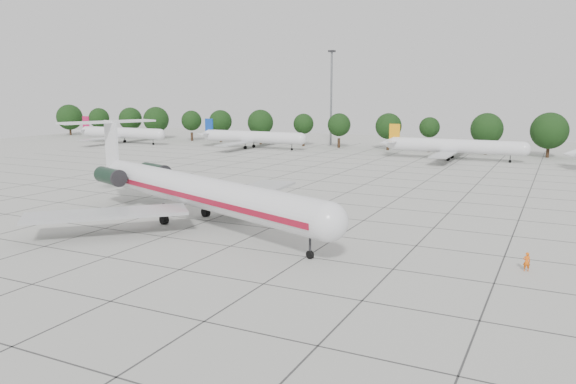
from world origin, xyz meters
name	(u,v)px	position (x,y,z in m)	size (l,w,h in m)	color
ground	(270,228)	(0.00, 0.00, 0.00)	(260.00, 260.00, 0.00)	#B4B4AC
apron_joints	(323,204)	(0.00, 15.00, 0.01)	(170.00, 170.00, 0.02)	#383838
main_airliner	(188,189)	(-9.87, -1.18, 3.80)	(44.36, 33.58, 10.75)	silver
ground_crew	(527,262)	(26.01, -3.60, 0.81)	(0.59, 0.39, 1.62)	#F6600E
bg_airliner_a	(121,133)	(-84.89, 69.57, 2.91)	(28.24, 27.20, 7.40)	silver
bg_airliner_b	(252,137)	(-44.38, 73.51, 2.91)	(28.24, 27.20, 7.40)	silver
bg_airliner_c	(454,146)	(6.85, 71.69, 2.91)	(28.24, 27.20, 7.40)	silver
tree_line	(389,126)	(-11.68, 85.00, 5.98)	(249.86, 8.44, 10.22)	#332114
floodlight_mast	(331,92)	(-30.00, 92.00, 14.28)	(1.60, 1.60, 25.45)	slate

